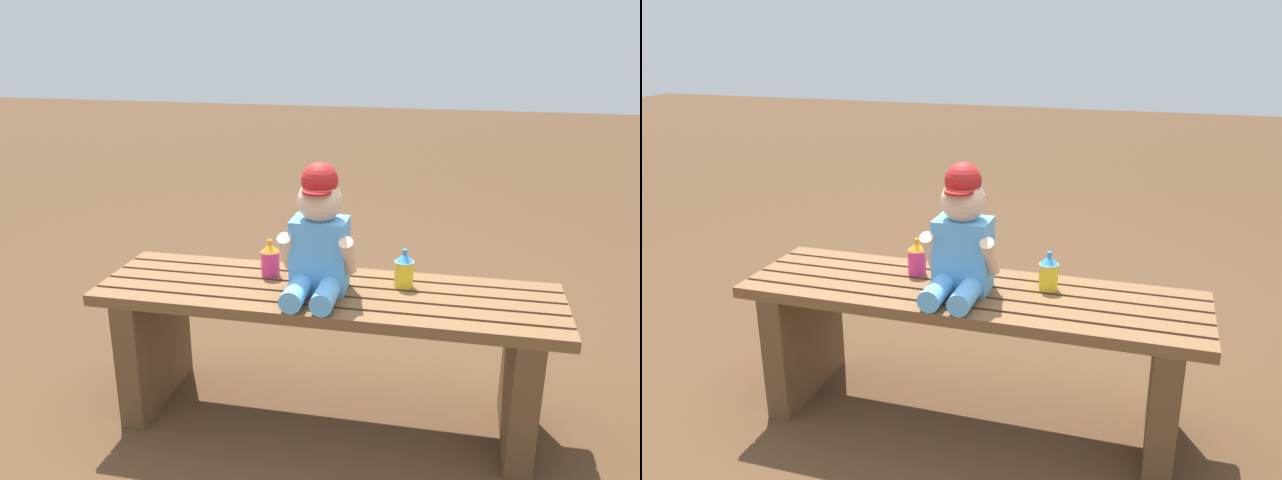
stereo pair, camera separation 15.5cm
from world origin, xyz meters
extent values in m
plane|color=#4C331E|center=(0.00, 0.00, 0.00)|extent=(16.00, 16.00, 0.00)
cube|color=brown|center=(0.00, -0.17, 0.45)|extent=(1.45, 0.07, 0.04)
cube|color=brown|center=(0.00, -0.08, 0.45)|extent=(1.45, 0.07, 0.04)
cube|color=brown|center=(0.00, 0.00, 0.45)|extent=(1.45, 0.07, 0.04)
cube|color=brown|center=(0.00, 0.08, 0.45)|extent=(1.45, 0.07, 0.04)
cube|color=brown|center=(0.00, 0.17, 0.45)|extent=(1.45, 0.07, 0.04)
cube|color=brown|center=(-0.61, 0.00, 0.21)|extent=(0.08, 0.41, 0.43)
cube|color=brown|center=(0.61, 0.00, 0.21)|extent=(0.08, 0.41, 0.43)
cube|color=#59A5E5|center=(-0.02, 0.00, 0.58)|extent=(0.17, 0.12, 0.23)
sphere|color=beige|center=(-0.02, 0.00, 0.75)|extent=(0.14, 0.14, 0.14)
cylinder|color=#B21E1E|center=(-0.02, -0.04, 0.79)|extent=(0.09, 0.09, 0.01)
sphere|color=#B21E1E|center=(-0.02, 0.00, 0.81)|extent=(0.11, 0.11, 0.11)
cylinder|color=#5DAEF0|center=(-0.07, -0.12, 0.50)|extent=(0.07, 0.16, 0.07)
cylinder|color=#5DAEF0|center=(0.02, -0.12, 0.50)|extent=(0.07, 0.16, 0.07)
cylinder|color=beige|center=(-0.12, -0.03, 0.59)|extent=(0.04, 0.12, 0.14)
cylinder|color=beige|center=(0.07, -0.03, 0.59)|extent=(0.04, 0.12, 0.14)
cylinder|color=#E5337F|center=(-0.21, 0.08, 0.51)|extent=(0.06, 0.06, 0.08)
cone|color=orange|center=(-0.21, 0.08, 0.56)|extent=(0.06, 0.06, 0.03)
cylinder|color=orange|center=(-0.21, 0.08, 0.58)|extent=(0.01, 0.01, 0.02)
cylinder|color=yellow|center=(0.23, 0.08, 0.51)|extent=(0.06, 0.06, 0.08)
cone|color=#338CE5|center=(0.23, 0.08, 0.56)|extent=(0.06, 0.06, 0.03)
cylinder|color=#338CE5|center=(0.23, 0.08, 0.58)|extent=(0.01, 0.01, 0.02)
camera|label=1|loc=(0.37, -1.83, 1.27)|focal=36.37mm
camera|label=2|loc=(0.52, -1.79, 1.27)|focal=36.37mm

